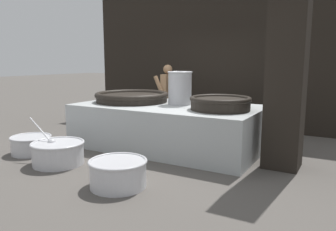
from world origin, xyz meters
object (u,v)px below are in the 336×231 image
prep_bowl_vegetables (58,152)px  prep_bowl_meat (118,172)px  cook (167,95)px  giant_wok_near (132,97)px  giant_wok_far (220,103)px  stock_pot (180,88)px  prep_bowl_extra (31,144)px

prep_bowl_vegetables → prep_bowl_meat: size_ratio=1.41×
cook → prep_bowl_vegetables: (-0.17, -3.28, -0.65)m
giant_wok_near → prep_bowl_meat: giant_wok_near is taller
giant_wok_far → cook: (-1.94, 1.56, -0.10)m
prep_bowl_vegetables → stock_pot: bearing=59.4°
cook → prep_bowl_extra: (-1.09, -3.08, -0.68)m
giant_wok_far → cook: size_ratio=0.67×
prep_bowl_vegetables → prep_bowl_extra: (-0.92, 0.20, -0.03)m
giant_wok_near → cook: 1.38m
giant_wok_near → prep_bowl_extra: (-1.03, -1.70, -0.75)m
giant_wok_near → prep_bowl_extra: giant_wok_near is taller
stock_pot → prep_bowl_vegetables: bearing=-120.6°
giant_wok_far → stock_pot: stock_pot is taller
giant_wok_far → prep_bowl_meat: giant_wok_far is taller
prep_bowl_vegetables → giant_wok_far: bearing=39.1°
prep_bowl_meat → prep_bowl_extra: 2.42m
stock_pot → prep_bowl_extra: 2.93m
stock_pot → prep_bowl_meat: size_ratio=0.81×
stock_pot → prep_bowl_extra: size_ratio=0.88×
cook → prep_bowl_extra: size_ratio=2.19×
cook → prep_bowl_vegetables: bearing=85.1°
giant_wok_near → giant_wok_far: size_ratio=1.44×
giant_wok_near → prep_bowl_extra: bearing=-121.1°
prep_bowl_meat → giant_wok_near: bearing=121.5°
stock_pot → prep_bowl_vegetables: size_ratio=0.58×
cook → giant_wok_near: bearing=85.6°
giant_wok_near → stock_pot: size_ratio=2.38×
giant_wok_far → giant_wok_near: bearing=174.6°
giant_wok_far → prep_bowl_extra: 3.47m
stock_pot → cook: 1.66m
giant_wok_near → prep_bowl_meat: 2.67m
cook → prep_bowl_meat: cook is taller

